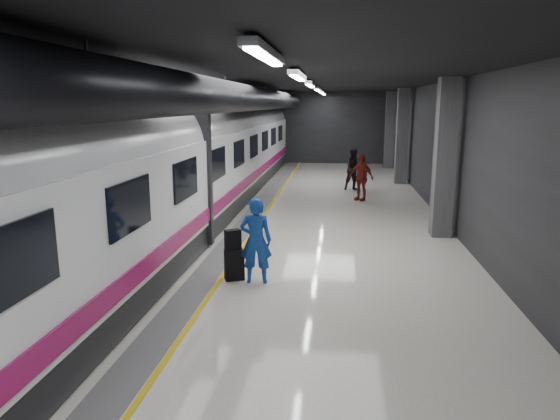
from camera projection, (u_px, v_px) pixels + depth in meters
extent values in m
plane|color=silver|center=(277.00, 250.00, 13.17)|extent=(40.00, 40.00, 0.00)
cube|color=black|center=(277.00, 74.00, 12.24)|extent=(10.00, 40.00, 0.02)
cube|color=#28282B|center=(315.00, 128.00, 32.14)|extent=(10.00, 0.02, 4.50)
cube|color=#28282B|center=(91.00, 162.00, 13.28)|extent=(0.02, 40.00, 4.50)
cube|color=#28282B|center=(481.00, 168.00, 12.14)|extent=(0.02, 40.00, 4.50)
cube|color=slate|center=(227.00, 248.00, 13.33)|extent=(0.65, 39.80, 0.01)
cube|color=yellow|center=(242.00, 248.00, 13.28)|extent=(0.10, 39.80, 0.01)
cylinder|color=black|center=(226.00, 97.00, 12.50)|extent=(0.80, 38.00, 0.80)
cube|color=silver|center=(266.00, 53.00, 6.36)|extent=(0.22, 2.60, 0.10)
cube|color=silver|center=(298.00, 75.00, 11.22)|extent=(0.22, 2.60, 0.10)
cube|color=silver|center=(311.00, 84.00, 16.08)|extent=(0.22, 2.60, 0.10)
cube|color=silver|center=(317.00, 89.00, 20.93)|extent=(0.22, 2.60, 0.10)
cube|color=silver|center=(322.00, 92.00, 25.79)|extent=(0.22, 2.60, 0.10)
cube|color=silver|center=(324.00, 93.00, 29.68)|extent=(0.22, 2.60, 0.10)
cube|color=#515154|center=(445.00, 159.00, 14.13)|extent=(0.55, 0.55, 4.50)
cube|color=#515154|center=(402.00, 136.00, 23.84)|extent=(0.55, 0.55, 4.50)
cube|color=#515154|center=(390.00, 130.00, 29.67)|extent=(0.55, 0.55, 4.50)
cube|color=black|center=(158.00, 233.00, 13.47)|extent=(2.80, 38.00, 0.60)
cube|color=white|center=(155.00, 182.00, 13.18)|extent=(2.90, 38.00, 2.20)
cylinder|color=white|center=(153.00, 146.00, 12.98)|extent=(2.80, 38.00, 2.80)
cube|color=#920D4F|center=(210.00, 213.00, 13.18)|extent=(0.04, 38.00, 0.35)
cube|color=black|center=(155.00, 173.00, 13.13)|extent=(3.05, 0.25, 3.80)
cube|color=black|center=(12.00, 264.00, 5.16)|extent=(0.05, 1.60, 0.85)
cube|color=black|center=(130.00, 206.00, 8.07)|extent=(0.05, 1.60, 0.85)
cube|color=black|center=(186.00, 179.00, 10.99)|extent=(0.05, 1.60, 0.85)
cube|color=black|center=(218.00, 163.00, 13.90)|extent=(0.05, 1.60, 0.85)
cube|color=black|center=(239.00, 153.00, 16.82)|extent=(0.05, 1.60, 0.85)
cube|color=black|center=(254.00, 146.00, 19.73)|extent=(0.05, 1.60, 0.85)
cube|color=black|center=(265.00, 140.00, 22.64)|extent=(0.05, 1.60, 0.85)
cube|color=black|center=(274.00, 136.00, 25.56)|extent=(0.05, 1.60, 0.85)
cube|color=black|center=(280.00, 133.00, 28.47)|extent=(0.05, 1.60, 0.85)
imported|color=#1748B2|center=(256.00, 240.00, 10.58)|extent=(0.72, 0.51, 1.86)
cube|color=black|center=(234.00, 265.00, 10.87)|extent=(0.48, 0.39, 0.67)
cube|color=black|center=(233.00, 240.00, 10.76)|extent=(0.38, 0.33, 0.45)
imported|color=black|center=(354.00, 169.00, 22.08)|extent=(1.09, 0.97, 1.87)
imported|color=maroon|center=(361.00, 177.00, 19.75)|extent=(1.14, 0.98, 1.84)
cube|color=black|center=(364.00, 172.00, 26.47)|extent=(0.34, 0.22, 0.49)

